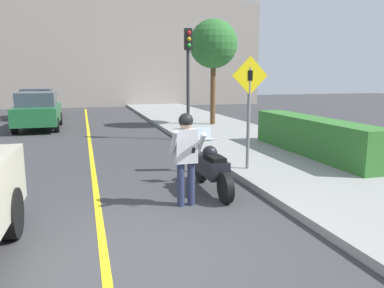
% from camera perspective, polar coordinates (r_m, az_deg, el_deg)
% --- Properties ---
extents(ground_plane, '(80.00, 80.00, 0.00)m').
position_cam_1_polar(ground_plane, '(5.36, -6.55, -16.13)').
color(ground_plane, '#38383A').
extents(sidewalk_curb, '(4.40, 44.00, 0.15)m').
position_cam_1_polar(sidewalk_curb, '(10.62, 15.87, -2.66)').
color(sidewalk_curb, gray).
rests_on(sidewalk_curb, ground).
extents(road_center_line, '(0.12, 36.00, 0.01)m').
position_cam_1_polar(road_center_line, '(11.00, -14.99, -2.54)').
color(road_center_line, yellow).
rests_on(road_center_line, ground).
extents(building_backdrop, '(28.00, 1.20, 8.58)m').
position_cam_1_polar(building_backdrop, '(30.81, -15.22, 13.49)').
color(building_backdrop, gray).
rests_on(building_backdrop, ground).
extents(motorcycle, '(0.62, 2.15, 1.28)m').
position_cam_1_polar(motorcycle, '(7.81, 3.04, -3.68)').
color(motorcycle, black).
rests_on(motorcycle, ground).
extents(person_biker, '(0.59, 0.47, 1.73)m').
position_cam_1_polar(person_biker, '(6.81, -0.91, -0.88)').
color(person_biker, '#282D4C').
rests_on(person_biker, ground).
extents(crossing_sign, '(0.91, 0.08, 2.70)m').
position_cam_1_polar(crossing_sign, '(9.07, 8.69, 6.34)').
color(crossing_sign, slate).
rests_on(crossing_sign, sidewalk_curb).
extents(traffic_light, '(0.26, 0.30, 3.94)m').
position_cam_1_polar(traffic_light, '(14.02, -0.59, 12.30)').
color(traffic_light, '#2D2D30').
rests_on(traffic_light, sidewalk_curb).
extents(hedge_row, '(0.90, 5.32, 1.05)m').
position_cam_1_polar(hedge_row, '(11.39, 17.99, 1.14)').
color(hedge_row, '#33702D').
rests_on(hedge_row, sidewalk_curb).
extents(street_tree, '(2.22, 2.22, 4.81)m').
position_cam_1_polar(street_tree, '(17.74, 3.28, 14.89)').
color(street_tree, brown).
rests_on(street_tree, sidewalk_curb).
extents(parked_car_green, '(1.88, 4.20, 1.68)m').
position_cam_1_polar(parked_car_green, '(18.40, -22.42, 4.76)').
color(parked_car_green, black).
rests_on(parked_car_green, ground).
extents(parked_car_black, '(1.88, 4.20, 1.68)m').
position_cam_1_polar(parked_car_black, '(23.71, -22.37, 5.83)').
color(parked_car_black, black).
rests_on(parked_car_black, ground).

